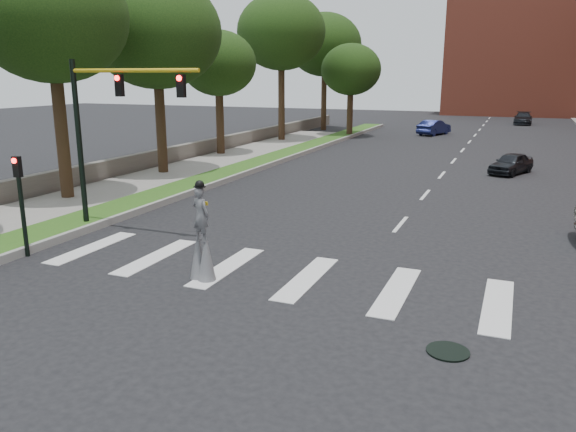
{
  "coord_description": "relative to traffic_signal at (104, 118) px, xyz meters",
  "views": [
    {
      "loc": [
        3.97,
        -13.19,
        5.65
      ],
      "look_at": [
        -2.0,
        1.33,
        1.7
      ],
      "focal_mm": 35.0,
      "sensor_mm": 36.0,
      "label": 1
    }
  ],
  "objects": [
    {
      "name": "tree_2",
      "position": [
        -5.25,
        10.92,
        3.75
      ],
      "size": [
        7.24,
        7.24,
        11.01
      ],
      "color": "#302013",
      "rests_on": "ground"
    },
    {
      "name": "median_curb",
      "position": [
        -0.67,
        17.0,
        -4.01
      ],
      "size": [
        0.2,
        60.0,
        0.28
      ],
      "primitive_type": "cube",
      "color": "gray",
      "rests_on": "ground"
    },
    {
      "name": "secondary_signal",
      "position": [
        -0.52,
        -3.5,
        -2.2
      ],
      "size": [
        0.25,
        0.21,
        3.23
      ],
      "color": "black",
      "rests_on": "ground"
    },
    {
      "name": "building_backdrop",
      "position": [
        15.78,
        75.0,
        4.85
      ],
      "size": [
        26.0,
        14.0,
        18.0
      ],
      "primitive_type": "cube",
      "color": "#BC523B",
      "rests_on": "ground"
    },
    {
      "name": "tree_5",
      "position": [
        -5.56,
        40.62,
        4.48
      ],
      "size": [
        7.51,
        7.51,
        11.86
      ],
      "color": "#302013",
      "rests_on": "ground"
    },
    {
      "name": "grass_median",
      "position": [
        -1.72,
        17.0,
        -4.03
      ],
      "size": [
        2.0,
        60.0,
        0.25
      ],
      "primitive_type": "cube",
      "color": "#265117",
      "rests_on": "ground"
    },
    {
      "name": "tree_4",
      "position": [
        -5.47,
        29.07,
        4.97
      ],
      "size": [
        7.42,
        7.42,
        12.31
      ],
      "color": "#302013",
      "rests_on": "ground"
    },
    {
      "name": "ground_plane",
      "position": [
        9.78,
        -3.0,
        -4.15
      ],
      "size": [
        160.0,
        160.0,
        0.0
      ],
      "primitive_type": "plane",
      "color": "black",
      "rests_on": "ground"
    },
    {
      "name": "tree_6",
      "position": [
        -1.11,
        35.15,
        1.96
      ],
      "size": [
        5.5,
        5.5,
        8.48
      ],
      "color": "#302013",
      "rests_on": "ground"
    },
    {
      "name": "stilt_performer",
      "position": [
        5.78,
        -3.17,
        -3.06
      ],
      "size": [
        0.83,
        0.61,
        2.87
      ],
      "rotation": [
        0.0,
        0.0,
        2.86
      ],
      "color": "#302013",
      "rests_on": "ground"
    },
    {
      "name": "car_mid",
      "position": [
        6.01,
        39.89,
        -3.43
      ],
      "size": [
        2.85,
        4.61,
        1.44
      ],
      "primitive_type": "imported",
      "rotation": [
        0.0,
        0.0,
        2.81
      ],
      "color": "#171D50",
      "rests_on": "ground"
    },
    {
      "name": "traffic_signal",
      "position": [
        0.0,
        0.0,
        0.0
      ],
      "size": [
        5.3,
        0.23,
        6.2
      ],
      "color": "black",
      "rests_on": "ground"
    },
    {
      "name": "car_far",
      "position": [
        13.96,
        56.02,
        -3.45
      ],
      "size": [
        2.05,
        4.88,
        1.41
      ],
      "primitive_type": "imported",
      "rotation": [
        0.0,
        0.0,
        -0.02
      ],
      "color": "black",
      "rests_on": "ground"
    },
    {
      "name": "tree_3",
      "position": [
        -6.06,
        19.25,
        2.24
      ],
      "size": [
        5.29,
        5.29,
        8.69
      ],
      "color": "#302013",
      "rests_on": "ground"
    },
    {
      "name": "car_near",
      "position": [
        13.45,
        19.0,
        -3.53
      ],
      "size": [
        2.74,
        3.91,
        1.23
      ],
      "primitive_type": "imported",
      "rotation": [
        0.0,
        0.0,
        -0.4
      ],
      "color": "black",
      "rests_on": "ground"
    },
    {
      "name": "tree_1",
      "position": [
        -5.34,
        3.42,
        3.9
      ],
      "size": [
        6.63,
        6.63,
        10.91
      ],
      "color": "#302013",
      "rests_on": "ground"
    },
    {
      "name": "manhole",
      "position": [
        12.78,
        -5.0,
        -4.13
      ],
      "size": [
        0.9,
        0.9,
        0.04
      ],
      "primitive_type": "cylinder",
      "color": "black",
      "rests_on": "ground"
    },
    {
      "name": "stone_wall",
      "position": [
        -7.22,
        19.0,
        -3.6
      ],
      "size": [
        0.5,
        56.0,
        1.1
      ],
      "primitive_type": "cube",
      "color": "#5E5850",
      "rests_on": "ground"
    },
    {
      "name": "sidewalk_left",
      "position": [
        -4.72,
        7.0,
        -4.06
      ],
      "size": [
        4.0,
        60.0,
        0.18
      ],
      "primitive_type": "cube",
      "color": "gray",
      "rests_on": "ground"
    }
  ]
}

